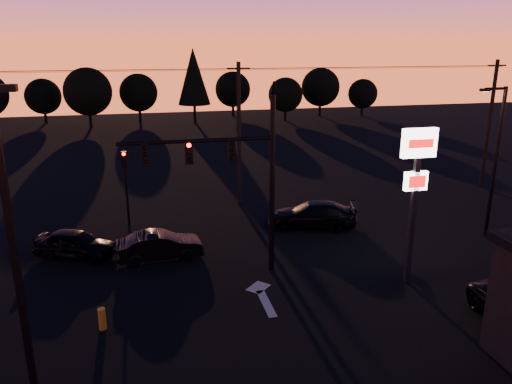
# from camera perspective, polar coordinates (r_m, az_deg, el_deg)

# --- Properties ---
(ground) EXTENTS (120.00, 120.00, 0.00)m
(ground) POSITION_cam_1_polar(r_m,az_deg,el_deg) (19.70, 0.47, -14.16)
(ground) COLOR black
(ground) RESTS_ON ground
(lane_arrow) EXTENTS (1.20, 3.10, 0.01)m
(lane_arrow) POSITION_cam_1_polar(r_m,az_deg,el_deg) (21.21, 0.74, -11.74)
(lane_arrow) COLOR beige
(lane_arrow) RESTS_ON ground
(traffic_signal_mast) EXTENTS (6.79, 0.52, 8.58)m
(traffic_signal_mast) POSITION_cam_1_polar(r_m,az_deg,el_deg) (21.42, -2.26, 2.73)
(traffic_signal_mast) COLOR black
(traffic_signal_mast) RESTS_ON ground
(secondary_signal) EXTENTS (0.30, 0.31, 4.35)m
(secondary_signal) POSITION_cam_1_polar(r_m,az_deg,el_deg) (28.86, -14.68, 1.63)
(secondary_signal) COLOR black
(secondary_signal) RESTS_ON ground
(parking_lot_light) EXTENTS (1.25, 0.30, 9.14)m
(parking_lot_light) POSITION_cam_1_polar(r_m,az_deg,el_deg) (14.71, -26.19, -4.31)
(parking_lot_light) COLOR black
(parking_lot_light) RESTS_ON ground
(pylon_sign) EXTENTS (1.50, 0.28, 6.80)m
(pylon_sign) POSITION_cam_1_polar(r_m,az_deg,el_deg) (21.65, 17.86, 2.02)
(pylon_sign) COLOR black
(pylon_sign) RESTS_ON ground
(streetlight) EXTENTS (1.55, 0.35, 8.00)m
(streetlight) POSITION_cam_1_polar(r_m,az_deg,el_deg) (28.86, 25.64, 3.70)
(streetlight) COLOR black
(streetlight) RESTS_ON ground
(utility_pole_1) EXTENTS (1.40, 0.26, 9.00)m
(utility_pole_1) POSITION_cam_1_polar(r_m,az_deg,el_deg) (31.50, -1.94, 6.63)
(utility_pole_1) COLOR black
(utility_pole_1) RESTS_ON ground
(utility_pole_2) EXTENTS (1.40, 0.26, 9.00)m
(utility_pole_2) POSITION_cam_1_polar(r_m,az_deg,el_deg) (39.13, 25.10, 7.06)
(utility_pole_2) COLOR black
(utility_pole_2) RESTS_ON ground
(power_wires) EXTENTS (36.00, 1.22, 0.07)m
(power_wires) POSITION_cam_1_polar(r_m,az_deg,el_deg) (31.05, -2.02, 13.87)
(power_wires) COLOR black
(power_wires) RESTS_ON ground
(bollard) EXTENTS (0.28, 0.28, 0.83)m
(bollard) POSITION_cam_1_polar(r_m,az_deg,el_deg) (19.64, -17.17, -13.68)
(bollard) COLOR #B18116
(bollard) RESTS_ON ground
(tree_1) EXTENTS (4.54, 4.54, 5.71)m
(tree_1) POSITION_cam_1_polar(r_m,az_deg,el_deg) (70.78, -23.16, 10.01)
(tree_1) COLOR black
(tree_1) RESTS_ON ground
(tree_2) EXTENTS (5.77, 5.78, 7.26)m
(tree_2) POSITION_cam_1_polar(r_m,az_deg,el_deg) (64.96, -18.68, 10.81)
(tree_2) COLOR black
(tree_2) RESTS_ON ground
(tree_3) EXTENTS (4.95, 4.95, 6.22)m
(tree_3) POSITION_cam_1_polar(r_m,az_deg,el_deg) (68.72, -13.28, 10.99)
(tree_3) COLOR black
(tree_3) RESTS_ON ground
(tree_4) EXTENTS (4.18, 4.18, 9.50)m
(tree_4) POSITION_cam_1_polar(r_m,az_deg,el_deg) (65.93, -7.15, 12.98)
(tree_4) COLOR black
(tree_4) RESTS_ON ground
(tree_5) EXTENTS (4.95, 4.95, 6.22)m
(tree_5) POSITION_cam_1_polar(r_m,az_deg,el_deg) (71.90, -2.67, 11.65)
(tree_5) COLOR black
(tree_5) RESTS_ON ground
(tree_6) EXTENTS (4.54, 4.54, 5.71)m
(tree_6) POSITION_cam_1_polar(r_m,az_deg,el_deg) (67.50, 3.39, 11.03)
(tree_6) COLOR black
(tree_6) RESTS_ON ground
(tree_7) EXTENTS (5.36, 5.36, 6.74)m
(tree_7) POSITION_cam_1_polar(r_m,az_deg,el_deg) (72.16, 7.39, 11.80)
(tree_7) COLOR black
(tree_7) RESTS_ON ground
(tree_8) EXTENTS (4.12, 4.12, 5.19)m
(tree_8) POSITION_cam_1_polar(r_m,az_deg,el_deg) (73.63, 12.10, 10.93)
(tree_8) COLOR black
(tree_8) RESTS_ON ground
(car_left) EXTENTS (4.33, 3.13, 1.37)m
(car_left) POSITION_cam_1_polar(r_m,az_deg,el_deg) (26.02, -19.99, -5.57)
(car_left) COLOR black
(car_left) RESTS_ON ground
(car_mid) EXTENTS (4.21, 1.76, 1.35)m
(car_mid) POSITION_cam_1_polar(r_m,az_deg,el_deg) (24.72, -10.93, -6.03)
(car_mid) COLOR black
(car_mid) RESTS_ON ground
(car_right) EXTENTS (5.40, 3.38, 1.46)m
(car_right) POSITION_cam_1_polar(r_m,az_deg,el_deg) (28.51, 6.46, -2.59)
(car_right) COLOR black
(car_right) RESTS_ON ground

